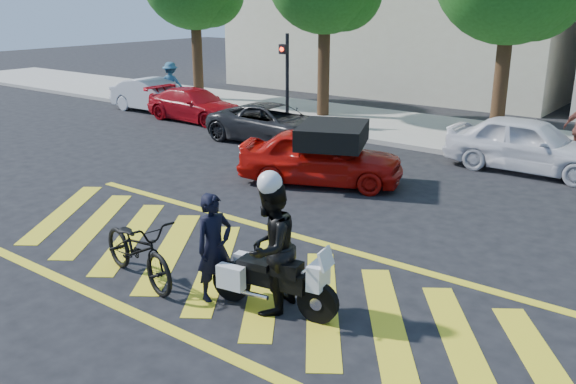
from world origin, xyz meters
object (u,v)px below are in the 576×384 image
Objects in this scene: red_convertible at (321,157)px; parked_far_left at (155,95)px; officer_bike at (214,247)px; officer_moto at (270,248)px; parked_left at (195,105)px; parked_mid_left at (274,124)px; bicycle at (138,249)px; parked_mid_right at (529,145)px; police_motorcycle at (271,279)px.

parked_far_left is at bearing 45.86° from red_convertible.
officer_moto is (0.89, 0.21, 0.14)m from officer_bike.
officer_moto is 14.60m from parked_left.
parked_far_left is 0.90× the size of parked_mid_left.
parked_mid_left reaches higher than bicycle.
parked_mid_left is at bearing 46.56° from officer_bike.
bicycle is 10.75m from parked_mid_right.
red_convertible reaches higher than parked_left.
parked_far_left is at bearing 135.10° from police_motorcycle.
red_convertible is 0.94× the size of parked_mid_right.
parked_left is 0.96× the size of parked_mid_right.
parked_mid_right is at bearing 166.63° from officer_moto.
officer_moto reaches higher than parked_left.
parked_left is at bearing 74.95° from parked_mid_left.
parked_left reaches higher than bicycle.
red_convertible is 8.97m from parked_left.
parked_left is (-10.23, 9.66, -0.24)m from officer_bike.
parked_mid_left reaches higher than police_motorcycle.
parked_left is (-8.86, 9.97, 0.04)m from bicycle.
bicycle is 0.53× the size of red_convertible.
parked_mid_right is at bearing -81.27° from parked_mid_left.
bicycle is 2.34m from police_motorcycle.
red_convertible is at bearing -129.23° from parked_mid_left.
officer_moto reaches higher than parked_mid_left.
parked_far_left is (-13.75, 9.81, -0.33)m from officer_moto.
officer_moto reaches higher than parked_mid_right.
officer_moto is 0.45× the size of parked_mid_left.
red_convertible is at bearing -114.67° from parked_left.
officer_bike reaches higher than parked_mid_left.
bicycle is 0.51× the size of parked_left.
officer_bike is 0.82× the size of police_motorcycle.
officer_bike is 0.93m from officer_moto.
red_convertible is at bearing -161.61° from officer_moto.
red_convertible is (-0.72, 6.19, 0.13)m from bicycle.
officer_bike is 1.44m from bicycle.
parked_far_left is at bearing 65.04° from officer_bike.
police_motorcycle is 0.47× the size of parked_mid_left.
parked_left is (2.62, -0.37, -0.06)m from parked_far_left.
bicycle is at bearing -133.46° from parked_far_left.
officer_bike reaches higher than police_motorcycle.
red_convertible is 5.54m from parked_mid_right.
parked_mid_right reaches higher than parked_far_left.
police_motorcycle is at bearing -64.01° from officer_bike.
parked_far_left reaches higher than police_motorcycle.
parked_mid_left is (4.51, -1.03, 0.01)m from parked_left.
red_convertible reaches higher than parked_far_left.
officer_bike reaches higher than red_convertible.
parked_far_left is (-12.86, 10.03, -0.18)m from officer_bike.
parked_mid_left is at bearing 118.83° from police_motorcycle.
police_motorcycle is at bearing 175.73° from parked_mid_right.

